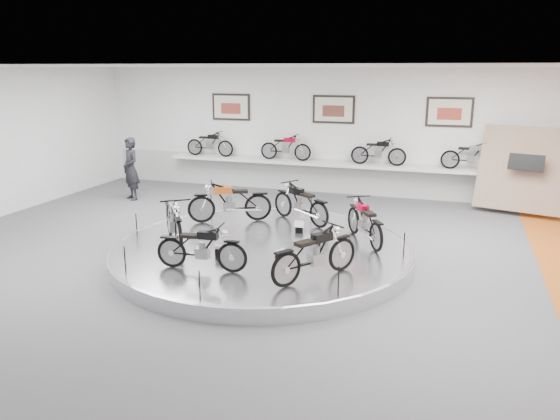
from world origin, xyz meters
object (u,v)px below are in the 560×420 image
(bike_d, at_px, (174,219))
(visitor, at_px, (131,169))
(display_platform, at_px, (262,252))
(bike_b, at_px, (301,203))
(bike_f, at_px, (315,253))
(bike_a, at_px, (365,221))
(shelf, at_px, (330,164))
(bike_c, at_px, (230,201))
(bike_e, at_px, (201,247))

(bike_d, bearing_deg, visitor, -174.78)
(display_platform, bearing_deg, bike_d, -165.90)
(bike_b, height_order, visitor, visitor)
(bike_f, xyz_separation_m, visitor, (-7.24, 5.37, 0.18))
(bike_a, bearing_deg, bike_f, 136.96)
(bike_a, bearing_deg, shelf, -11.45)
(bike_c, bearing_deg, bike_f, 107.92)
(shelf, bearing_deg, bike_b, -86.42)
(bike_e, xyz_separation_m, visitor, (-5.12, 5.61, 0.22))
(shelf, height_order, bike_a, bike_a)
(bike_e, bearing_deg, bike_f, 1.49)
(bike_d, relative_size, bike_e, 1.21)
(bike_c, relative_size, bike_d, 0.95)
(bike_b, height_order, bike_e, bike_b)
(bike_e, bearing_deg, visitor, 127.52)
(display_platform, height_order, bike_b, bike_b)
(bike_b, bearing_deg, visitor, 14.63)
(bike_d, bearing_deg, bike_b, 102.81)
(display_platform, xyz_separation_m, bike_f, (1.55, -1.50, 0.63))
(bike_e, bearing_deg, bike_c, 99.12)
(shelf, bearing_deg, visitor, -156.06)
(bike_a, height_order, bike_e, bike_a)
(display_platform, xyz_separation_m, shelf, (0.00, 6.40, 0.85))
(display_platform, bearing_deg, shelf, 90.00)
(bike_a, distance_m, bike_c, 3.46)
(shelf, bearing_deg, display_platform, -90.00)
(bike_b, relative_size, bike_f, 1.00)
(display_platform, relative_size, bike_f, 3.89)
(bike_e, relative_size, visitor, 0.78)
(bike_b, distance_m, bike_f, 3.72)
(shelf, height_order, visitor, visitor)
(display_platform, relative_size, shelf, 0.58)
(visitor, bearing_deg, bike_a, 12.93)
(bike_c, relative_size, bike_f, 1.06)
(bike_c, height_order, bike_f, bike_c)
(shelf, relative_size, bike_b, 6.69)
(display_platform, relative_size, visitor, 3.32)
(bike_c, height_order, bike_d, bike_d)
(bike_b, xyz_separation_m, bike_d, (-2.12, -2.46, 0.05))
(display_platform, bearing_deg, bike_e, -108.25)
(bike_a, xyz_separation_m, bike_b, (-1.75, 1.11, 0.01))
(bike_c, bearing_deg, bike_d, 50.07)
(bike_b, height_order, bike_f, same)
(shelf, bearing_deg, bike_d, -105.03)
(bike_b, distance_m, bike_d, 3.24)
(bike_d, bearing_deg, bike_c, 130.13)
(shelf, xyz_separation_m, visitor, (-5.70, -2.53, -0.04))
(display_platform, xyz_separation_m, bike_d, (-1.84, -0.46, 0.69))
(display_platform, xyz_separation_m, bike_e, (-0.57, -1.74, 0.59))
(bike_f, height_order, visitor, visitor)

